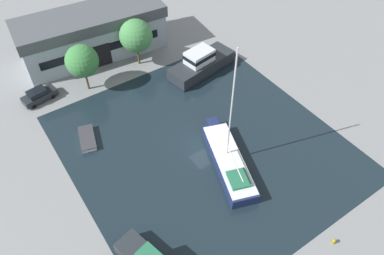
{
  "coord_description": "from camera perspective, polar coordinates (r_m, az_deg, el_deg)",
  "views": [
    {
      "loc": [
        -17.31,
        -23.05,
        33.14
      ],
      "look_at": [
        0.0,
        2.34,
        1.0
      ],
      "focal_mm": 35.0,
      "sensor_mm": 36.0,
      "label": 1
    }
  ],
  "objects": [
    {
      "name": "sailboat_moored",
      "position": [
        41.65,
        5.55,
        -5.03
      ],
      "size": [
        6.35,
        12.06,
        15.12
      ],
      "rotation": [
        0.0,
        0.0,
        -0.33
      ],
      "color": "#19234C",
      "rests_on": "water_canal"
    },
    {
      "name": "parked_car",
      "position": [
        52.79,
        -22.3,
        4.57
      ],
      "size": [
        4.67,
        2.54,
        1.72
      ],
      "rotation": [
        0.0,
        0.0,
        4.88
      ],
      "color": "#1E2328",
      "rests_on": "ground"
    },
    {
      "name": "quay_tree_near_building",
      "position": [
        50.39,
        -16.42,
        9.68
      ],
      "size": [
        4.29,
        4.29,
        6.71
      ],
      "color": "brown",
      "rests_on": "ground"
    },
    {
      "name": "ground_plane",
      "position": [
        43.92,
        1.72,
        -2.72
      ],
      "size": [
        440.0,
        440.0,
        0.0
      ],
      "primitive_type": "plane",
      "color": "gray"
    },
    {
      "name": "motor_cruiser",
      "position": [
        53.43,
        1.39,
        9.71
      ],
      "size": [
        10.6,
        5.22,
        3.59
      ],
      "rotation": [
        0.0,
        0.0,
        1.73
      ],
      "color": "#23282D",
      "rests_on": "water_canal"
    },
    {
      "name": "quay_tree_by_water",
      "position": [
        53.6,
        -8.53,
        13.64
      ],
      "size": [
        4.62,
        4.62,
        6.97
      ],
      "color": "brown",
      "rests_on": "ground"
    },
    {
      "name": "water_canal",
      "position": [
        43.92,
        1.72,
        -2.72
      ],
      "size": [
        29.34,
        31.17,
        0.01
      ],
      "primitive_type": "cube",
      "color": "black",
      "rests_on": "ground"
    },
    {
      "name": "warehouse_building",
      "position": [
        57.87,
        -14.9,
        13.68
      ],
      "size": [
        21.55,
        9.28,
        6.57
      ],
      "rotation": [
        0.0,
        0.0,
        -0.09
      ],
      "color": "#99A8B2",
      "rests_on": "ground"
    },
    {
      "name": "mooring_bollard",
      "position": [
        39.11,
        20.81,
        -15.89
      ],
      "size": [
        0.35,
        0.35,
        0.62
      ],
      "color": "olive",
      "rests_on": "ground"
    },
    {
      "name": "small_dinghy",
      "position": [
        45.89,
        -15.65,
        -1.63
      ],
      "size": [
        2.76,
        4.33,
        0.6
      ],
      "rotation": [
        0.0,
        0.0,
        2.87
      ],
      "color": "silver",
      "rests_on": "water_canal"
    }
  ]
}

